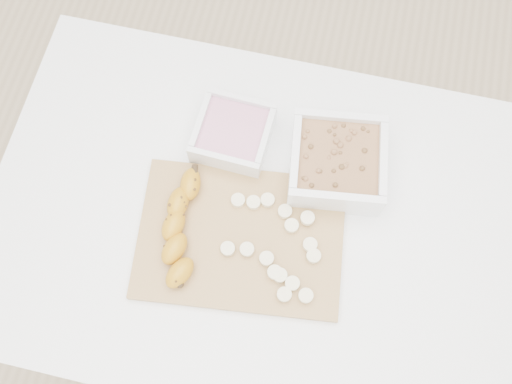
% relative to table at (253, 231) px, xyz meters
% --- Properties ---
extents(ground, '(3.50, 3.50, 0.00)m').
position_rel_table_xyz_m(ground, '(0.00, 0.00, -0.65)').
color(ground, '#C6AD89').
rests_on(ground, ground).
extents(table, '(1.00, 0.70, 0.75)m').
position_rel_table_xyz_m(table, '(0.00, 0.00, 0.00)').
color(table, white).
rests_on(table, ground).
extents(bowl_yogurt, '(0.14, 0.14, 0.06)m').
position_rel_table_xyz_m(bowl_yogurt, '(-0.07, 0.14, 0.13)').
color(bowl_yogurt, white).
rests_on(bowl_yogurt, table).
extents(bowl_granola, '(0.19, 0.19, 0.08)m').
position_rel_table_xyz_m(bowl_granola, '(0.13, 0.13, 0.14)').
color(bowl_granola, white).
rests_on(bowl_granola, table).
extents(cutting_board, '(0.40, 0.31, 0.01)m').
position_rel_table_xyz_m(cutting_board, '(-0.01, -0.04, 0.10)').
color(cutting_board, '#B0844F').
rests_on(cutting_board, table).
extents(banana, '(0.07, 0.22, 0.04)m').
position_rel_table_xyz_m(banana, '(-0.12, -0.06, 0.13)').
color(banana, '#BF7F13').
rests_on(banana, cutting_board).
extents(banana_slices, '(0.18, 0.19, 0.02)m').
position_rel_table_xyz_m(banana_slices, '(0.06, -0.05, 0.12)').
color(banana_slices, '#FAEDBB').
rests_on(banana_slices, cutting_board).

